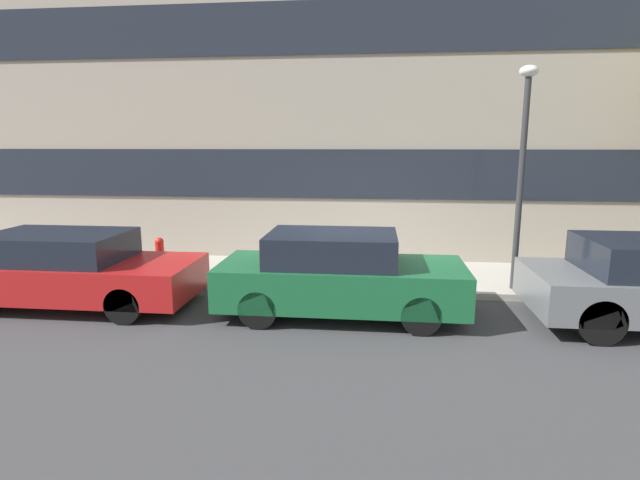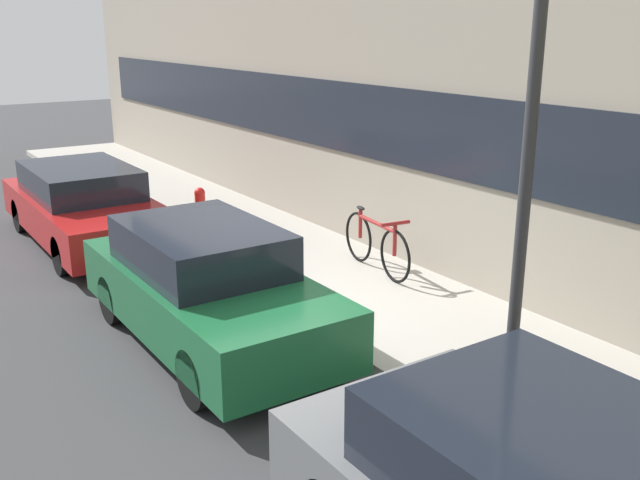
# 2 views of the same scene
# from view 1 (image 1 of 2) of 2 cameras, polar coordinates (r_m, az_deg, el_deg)

# --- Properties ---
(ground_plane) EXTENTS (56.00, 56.00, 0.00)m
(ground_plane) POSITION_cam_1_polar(r_m,az_deg,el_deg) (9.24, 2.84, -6.39)
(ground_plane) COLOR #38383A
(sidewalk_strip) EXTENTS (28.00, 2.48, 0.12)m
(sidewalk_strip) POSITION_cam_1_polar(r_m,az_deg,el_deg) (10.41, 3.27, -4.05)
(sidewalk_strip) COLOR #A8A399
(sidewalk_strip) RESTS_ON ground_plane
(rowhouse_facade) EXTENTS (28.00, 1.02, 9.47)m
(rowhouse_facade) POSITION_cam_1_polar(r_m,az_deg,el_deg) (11.91, 4.00, 20.53)
(rowhouse_facade) COLOR gray
(rowhouse_facade) RESTS_ON ground_plane
(parked_car_red) EXTENTS (4.36, 1.71, 1.27)m
(parked_car_red) POSITION_cam_1_polar(r_m,az_deg,el_deg) (9.59, -26.95, -3.00)
(parked_car_red) COLOR #AD1919
(parked_car_red) RESTS_ON ground_plane
(parked_car_green) EXTENTS (3.91, 1.62, 1.36)m
(parked_car_green) POSITION_cam_1_polar(r_m,az_deg,el_deg) (8.05, 2.21, -4.02)
(parked_car_green) COLOR #195B33
(parked_car_green) RESTS_ON ground_plane
(fire_hydrant) EXTENTS (0.45, 0.25, 0.78)m
(fire_hydrant) POSITION_cam_1_polar(r_m,az_deg,el_deg) (10.56, -17.81, -1.80)
(fire_hydrant) COLOR red
(fire_hydrant) RESTS_ON sidewalk_strip
(bicycle) EXTENTS (1.74, 0.44, 0.84)m
(bicycle) POSITION_cam_1_polar(r_m,az_deg,el_deg) (10.92, 0.18, -0.74)
(bicycle) COLOR black
(bicycle) RESTS_ON sidewalk_strip
(lamp_post) EXTENTS (0.32, 0.32, 3.95)m
(lamp_post) POSITION_cam_1_polar(r_m,az_deg,el_deg) (9.57, 22.18, 9.31)
(lamp_post) COLOR #2D2D30
(lamp_post) RESTS_ON sidewalk_strip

